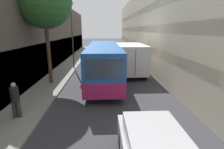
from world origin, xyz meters
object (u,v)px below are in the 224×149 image
object	(u,v)px
box_truck	(129,57)
street_lamp	(72,23)
bus	(104,62)
pedestrian	(15,99)
street_tree_left	(44,1)

from	to	relation	value
box_truck	street_lamp	distance (m)	6.95
bus	pedestrian	xyz separation A→B (m)	(-4.16, -6.61, -0.54)
street_lamp	street_tree_left	distance (m)	5.68
bus	street_lamp	distance (m)	6.44
box_truck	street_lamp	size ratio (longest dim) A/B	1.04
bus	pedestrian	distance (m)	7.83
street_lamp	pedestrian	bearing A→B (deg)	-94.56
street_tree_left	pedestrian	bearing A→B (deg)	-89.78
pedestrian	street_lamp	world-z (taller)	street_lamp
bus	pedestrian	size ratio (longest dim) A/B	6.29
box_truck	street_tree_left	world-z (taller)	street_tree_left
bus	box_truck	distance (m)	3.51
bus	street_tree_left	distance (m)	6.27
bus	street_lamp	bearing A→B (deg)	126.11
pedestrian	street_lamp	bearing A→B (deg)	85.44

